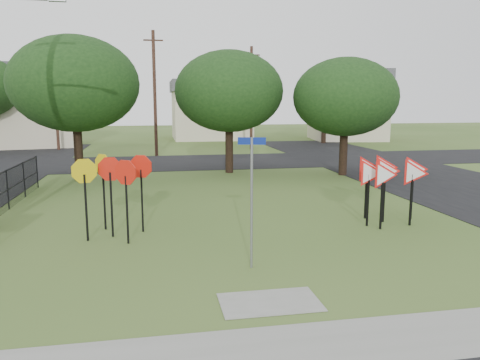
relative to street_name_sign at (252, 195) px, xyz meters
name	(u,v)px	position (x,y,z in m)	size (l,w,h in m)	color
ground	(246,263)	(-0.05, 0.34, -1.81)	(140.00, 140.00, 0.00)	#3C5921
sidewalk	(297,348)	(-0.05, -3.86, -1.80)	(30.00, 1.60, 0.02)	gray
street_right	(441,182)	(11.95, 10.34, -1.80)	(8.00, 50.00, 0.02)	black
street_far	(188,162)	(-0.05, 20.34, -1.80)	(60.00, 8.00, 0.02)	black
curb_pad	(270,302)	(-0.05, -2.06, -1.80)	(2.00, 1.20, 0.02)	gray
street_name_sign	(252,195)	(0.00, 0.00, 0.00)	(0.64, 0.19, 3.17)	gray
stop_sign_cluster	(113,177)	(-3.45, 3.38, -0.01)	(2.28, 2.16, 2.42)	black
yield_sign_cluster	(388,174)	(5.31, 3.44, -0.17)	(2.81, 1.95, 2.22)	black
far_pole_a	(155,93)	(-2.05, 24.34, 2.79)	(1.40, 0.24, 9.00)	#462C20
far_pole_b	(251,97)	(5.95, 28.34, 2.54)	(1.40, 0.24, 8.50)	#462C20
far_pole_c	(55,94)	(-10.05, 30.34, 2.79)	(1.40, 0.24, 9.00)	#462C20
house_left	(18,105)	(-14.05, 34.34, 1.84)	(10.58, 8.88, 7.20)	beige
house_mid	(211,109)	(3.95, 40.34, 1.34)	(8.40, 8.40, 6.20)	beige
house_right	(347,105)	(17.95, 36.34, 1.84)	(8.30, 8.30, 7.20)	beige
tree_near_left	(75,84)	(-6.05, 14.34, 3.05)	(6.40, 6.40, 7.27)	black
tree_near_mid	(229,92)	(1.95, 15.34, 2.73)	(6.00, 6.00, 6.80)	black
tree_near_right	(345,97)	(7.95, 13.34, 2.42)	(5.60, 5.60, 6.33)	black
tree_far_right	(325,96)	(13.95, 32.34, 2.73)	(6.00, 6.00, 6.80)	black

